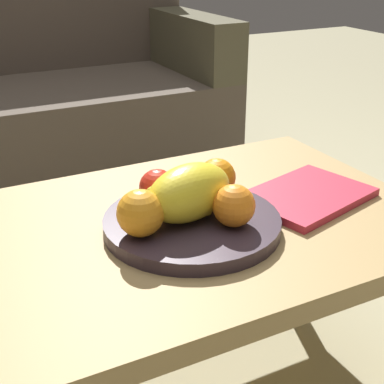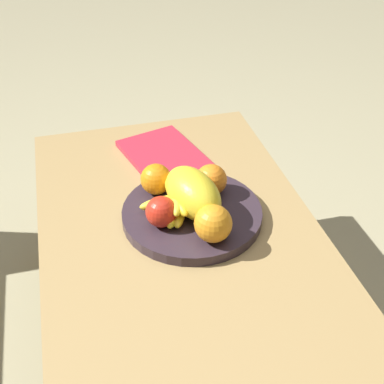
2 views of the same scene
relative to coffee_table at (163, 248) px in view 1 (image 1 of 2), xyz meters
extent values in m
cube|color=#A88853|center=(0.00, 0.00, 0.03)|extent=(1.03, 0.62, 0.04)
cylinder|color=#AA8553|center=(0.47, 0.27, -0.18)|extent=(0.05, 0.05, 0.37)
cube|color=#4B4733|center=(0.67, 1.22, 0.15)|extent=(0.14, 0.70, 0.22)
cylinder|color=#352832|center=(0.04, -0.04, 0.06)|extent=(0.32, 0.32, 0.03)
ellipsoid|color=yellow|center=(0.04, -0.04, 0.12)|extent=(0.20, 0.14, 0.10)
sphere|color=orange|center=(0.09, -0.10, 0.11)|extent=(0.08, 0.08, 0.08)
sphere|color=orange|center=(-0.06, -0.05, 0.11)|extent=(0.08, 0.08, 0.08)
sphere|color=orange|center=(0.13, 0.03, 0.11)|extent=(0.07, 0.07, 0.07)
sphere|color=red|center=(0.01, 0.04, 0.11)|extent=(0.07, 0.07, 0.07)
ellipsoid|color=yellow|center=(0.06, 0.01, 0.09)|extent=(0.04, 0.15, 0.03)
ellipsoid|color=yellow|center=(0.04, -0.01, 0.09)|extent=(0.15, 0.08, 0.03)
ellipsoid|color=yellow|center=(0.04, 0.00, 0.09)|extent=(0.15, 0.10, 0.03)
ellipsoid|color=yellow|center=(0.05, 0.00, 0.11)|extent=(0.15, 0.04, 0.03)
ellipsoid|color=yellow|center=(0.05, -0.01, 0.11)|extent=(0.15, 0.08, 0.03)
cube|color=#C02A3E|center=(0.31, -0.03, 0.05)|extent=(0.29, 0.24, 0.02)
camera|label=1|loc=(-0.37, -0.84, 0.53)|focal=52.45mm
camera|label=2|loc=(-0.86, 0.20, 0.81)|focal=48.57mm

